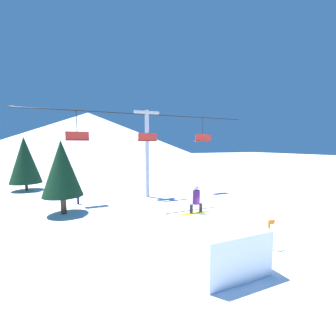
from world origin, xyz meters
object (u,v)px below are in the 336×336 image
at_px(snow_ramp, 213,241).
at_px(distant_skier, 78,196).
at_px(pine_tree_near, 62,168).
at_px(trail_marker, 269,234).
at_px(snowboarder, 196,200).

relative_size(snow_ramp, distant_skier, 2.93).
height_order(snow_ramp, distant_skier, snow_ramp).
relative_size(pine_tree_near, trail_marker, 3.70).
height_order(pine_tree_near, trail_marker, pine_tree_near).
bearing_deg(distant_skier, pine_tree_near, -113.37).
bearing_deg(distant_skier, snowboarder, -66.48).
xyz_separation_m(snow_ramp, distant_skier, (-4.94, 12.33, -0.21)).
distance_m(pine_tree_near, distant_skier, 3.73).
xyz_separation_m(pine_tree_near, trail_marker, (9.02, -10.07, -2.52)).
height_order(trail_marker, distant_skier, trail_marker).
height_order(snow_ramp, pine_tree_near, pine_tree_near).
bearing_deg(snowboarder, snow_ramp, -84.59).
distance_m(snow_ramp, pine_tree_near, 11.82).
relative_size(snow_ramp, trail_marker, 2.51).
bearing_deg(distant_skier, trail_marker, -57.47).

